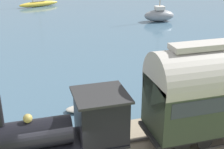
{
  "coord_description": "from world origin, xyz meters",
  "views": [
    {
      "loc": [
        -9.35,
        0.63,
        8.95
      ],
      "look_at": [
        6.71,
        -4.03,
        2.0
      ],
      "focal_mm": 50.0,
      "sensor_mm": 36.0,
      "label": 1
    }
  ],
  "objects_px": {
    "steam_locomotive": "(69,127)",
    "rowboat_off_pier": "(91,108)",
    "sailboat_gray": "(159,15)",
    "sailboat_yellow": "(39,3)"
  },
  "relations": [
    {
      "from": "sailboat_gray",
      "to": "rowboat_off_pier",
      "type": "bearing_deg",
      "value": 153.79
    },
    {
      "from": "steam_locomotive",
      "to": "rowboat_off_pier",
      "type": "bearing_deg",
      "value": -21.17
    },
    {
      "from": "sailboat_yellow",
      "to": "steam_locomotive",
      "type": "bearing_deg",
      "value": 158.72
    },
    {
      "from": "rowboat_off_pier",
      "to": "steam_locomotive",
      "type": "bearing_deg",
      "value": 165.35
    },
    {
      "from": "sailboat_yellow",
      "to": "rowboat_off_pier",
      "type": "distance_m",
      "value": 35.07
    },
    {
      "from": "steam_locomotive",
      "to": "rowboat_off_pier",
      "type": "distance_m",
      "value": 5.72
    },
    {
      "from": "sailboat_yellow",
      "to": "rowboat_off_pier",
      "type": "relative_size",
      "value": 2.77
    },
    {
      "from": "sailboat_gray",
      "to": "sailboat_yellow",
      "type": "distance_m",
      "value": 20.36
    },
    {
      "from": "steam_locomotive",
      "to": "sailboat_gray",
      "type": "height_order",
      "value": "sailboat_gray"
    },
    {
      "from": "steam_locomotive",
      "to": "rowboat_off_pier",
      "type": "relative_size",
      "value": 2.02
    }
  ]
}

